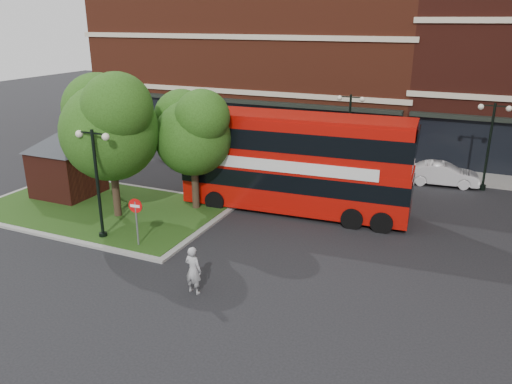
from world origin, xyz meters
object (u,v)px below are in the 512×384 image
at_px(woman, 193,270).
at_px(car_white, 443,174).
at_px(bus, 295,157).
at_px(car_silver, 336,157).

height_order(woman, car_white, woman).
distance_m(bus, car_silver, 9.29).
height_order(bus, woman, bus).
bearing_deg(woman, bus, -87.32).
height_order(woman, car_silver, woman).
xyz_separation_m(woman, car_white, (7.18, 16.67, -0.23)).
height_order(car_silver, car_white, car_white).
distance_m(woman, car_silver, 18.17).
xyz_separation_m(bus, woman, (-0.55, -9.16, -1.95)).
relative_size(woman, car_silver, 0.50).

